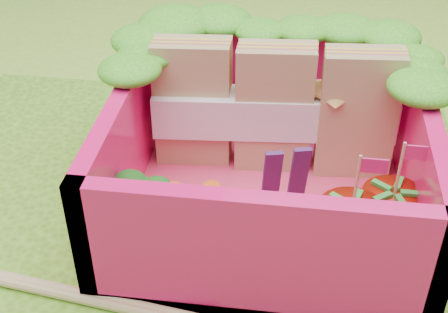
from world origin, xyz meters
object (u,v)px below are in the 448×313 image
bento_box (269,155)px  strawberry_left (349,233)px  sandwich_stack (275,109)px  strawberry_right (390,217)px  broccoli (151,201)px

bento_box → strawberry_left: 0.48m
bento_box → sandwich_stack: bearing=88.8°
sandwich_stack → strawberry_right: sandwich_stack is taller
sandwich_stack → broccoli: sandwich_stack is taller
sandwich_stack → strawberry_right: 0.71m
bento_box → broccoli: size_ratio=3.95×
strawberry_left → broccoli: bearing=178.0°
sandwich_stack → strawberry_right: size_ratio=2.26×
sandwich_stack → strawberry_right: bearing=-44.7°
broccoli → strawberry_right: bearing=5.4°
bento_box → broccoli: 0.55m
broccoli → strawberry_right: 0.95m
bento_box → sandwich_stack: sandwich_stack is taller
bento_box → broccoli: bearing=-144.7°
bento_box → broccoli: (-0.44, -0.31, -0.04)m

